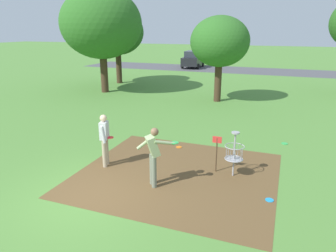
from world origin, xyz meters
TOP-DOWN VIEW (x-y plane):
  - ground_plane at (0.00, 0.00)m, footprint 160.00×160.00m
  - dirt_tee_pad at (1.75, 2.24)m, footprint 5.88×5.39m
  - disc_golf_basket at (3.31, 2.72)m, footprint 0.98×0.58m
  - player_foreground_watching at (-0.61, 1.99)m, footprint 0.44×0.49m
  - player_throwing at (1.38, 1.29)m, footprint 1.12×0.60m
  - frisbee_near_basket at (4.51, 1.60)m, footprint 0.21×0.21m
  - frisbee_by_tee at (1.08, 4.36)m, footprint 0.22×0.22m
  - frisbee_far_right at (4.78, 6.18)m, footprint 0.24×0.24m
  - tree_near_left at (-7.23, 12.69)m, footprint 5.36×5.36m
  - tree_mid_left at (-8.17, 16.40)m, footprint 4.11×4.11m
  - tree_mid_center at (0.72, 12.62)m, footprint 3.44×3.44m
  - parking_lot_strip at (0.00, 28.22)m, footprint 36.00×6.00m
  - parked_car_leftmost at (-5.58, 28.71)m, footprint 2.16×4.30m

SIDE VIEW (x-z plane):
  - ground_plane at x=0.00m, z-range 0.00..0.00m
  - parking_lot_strip at x=0.00m, z-range 0.00..0.01m
  - dirt_tee_pad at x=1.75m, z-range 0.00..0.01m
  - frisbee_near_basket at x=4.51m, z-range 0.00..0.02m
  - frisbee_by_tee at x=1.08m, z-range 0.00..0.02m
  - frisbee_far_right at x=4.78m, z-range 0.00..0.02m
  - disc_golf_basket at x=3.31m, z-range 0.06..1.45m
  - parked_car_leftmost at x=-5.58m, z-range 0.00..1.84m
  - player_foreground_watching at x=-0.61m, z-range 0.11..1.82m
  - player_throwing at x=1.38m, z-range 0.13..1.84m
  - tree_mid_center at x=0.72m, z-range 1.01..6.01m
  - tree_mid_left at x=-8.17m, z-range 1.10..6.84m
  - tree_near_left at x=-7.23m, z-range 1.12..7.96m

